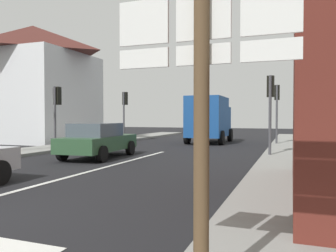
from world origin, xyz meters
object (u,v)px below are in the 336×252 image
at_px(delivery_truck, 209,118).
at_px(traffic_light_far_left, 125,105).
at_px(traffic_light_near_right, 270,97).
at_px(traffic_light_near_left, 57,104).
at_px(sedan_far, 98,140).
at_px(route_sign_post, 202,85).
at_px(traffic_light_far_right, 277,101).

distance_m(delivery_truck, traffic_light_far_left, 6.04).
distance_m(traffic_light_near_right, traffic_light_far_left, 12.05).
distance_m(delivery_truck, traffic_light_near_left, 10.10).
xyz_separation_m(sedan_far, route_sign_post, (6.99, -9.44, 1.24)).
bearing_deg(traffic_light_far_left, sedan_far, -69.19).
xyz_separation_m(sedan_far, traffic_light_far_right, (6.86, 9.09, 1.96)).
bearing_deg(route_sign_post, delivery_truck, 103.12).
bearing_deg(traffic_light_far_right, delivery_truck, 171.40).
distance_m(sedan_far, delivery_truck, 10.11).
relative_size(delivery_truck, traffic_light_far_left, 1.44).
bearing_deg(traffic_light_far_right, traffic_light_near_right, -90.00).
bearing_deg(sedan_far, delivery_truck, 75.53).
xyz_separation_m(route_sign_post, traffic_light_far_left, (-10.38, 18.36, 0.59)).
bearing_deg(traffic_light_near_right, traffic_light_far_right, 90.00).
relative_size(sedan_far, route_sign_post, 1.34).
bearing_deg(traffic_light_far_left, traffic_light_far_right, 0.96).
distance_m(route_sign_post, traffic_light_near_left, 15.16).
relative_size(traffic_light_far_right, traffic_light_far_left, 1.05).
bearing_deg(traffic_light_far_right, traffic_light_near_left, -143.83).
height_order(traffic_light_near_right, traffic_light_near_left, traffic_light_near_right).
height_order(delivery_truck, route_sign_post, route_sign_post).
bearing_deg(traffic_light_near_left, route_sign_post, -46.75).
bearing_deg(traffic_light_far_left, traffic_light_near_left, -90.00).
bearing_deg(traffic_light_near_left, sedan_far, -25.22).
bearing_deg(traffic_light_near_left, traffic_light_far_left, 90.00).
bearing_deg(traffic_light_near_right, route_sign_post, -89.40).
distance_m(route_sign_post, traffic_light_far_left, 21.10).
xyz_separation_m(sedan_far, traffic_light_near_left, (-3.39, 1.60, 1.65)).
distance_m(traffic_light_far_right, traffic_light_far_left, 10.26).
height_order(sedan_far, traffic_light_near_left, traffic_light_near_left).
relative_size(route_sign_post, traffic_light_near_right, 0.92).
height_order(route_sign_post, traffic_light_near_left, traffic_light_near_left).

